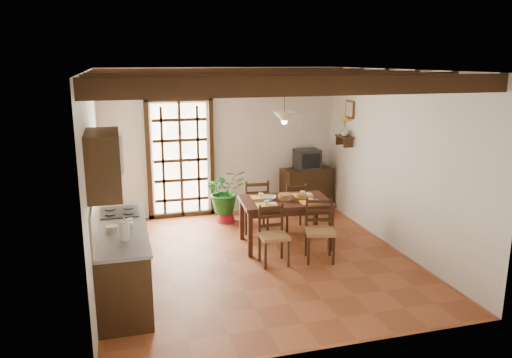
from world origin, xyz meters
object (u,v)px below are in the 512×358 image
object	(u,v)px
crt_tv	(307,159)
pendant_lamp	(284,116)
potted_plant	(225,192)
chair_far_right	(294,214)
dining_table	(285,205)
chair_far_left	(255,215)
chair_near_left	(274,246)
kitchen_counter	(122,258)
chair_near_right	(319,242)
sideboard	(306,189)

from	to	relation	value
crt_tv	pendant_lamp	bearing A→B (deg)	-124.90
potted_plant	pendant_lamp	bearing A→B (deg)	-62.85
chair_far_right	dining_table	bearing A→B (deg)	62.88
chair_far_left	chair_far_right	distance (m)	0.70
potted_plant	pendant_lamp	xyz separation A→B (m)	(0.68, -1.32, 1.51)
chair_far_right	potted_plant	distance (m)	1.34
dining_table	chair_near_left	world-z (taller)	chair_near_left
kitchen_counter	dining_table	distance (m)	2.78
chair_far_right	chair_near_right	bearing A→B (deg)	89.02
chair_near_left	potted_plant	bearing A→B (deg)	98.32
chair_far_left	potted_plant	distance (m)	0.82
kitchen_counter	chair_near_right	world-z (taller)	kitchen_counter
kitchen_counter	dining_table	bearing A→B (deg)	22.69
chair_near_right	chair_far_right	world-z (taller)	chair_near_right
dining_table	sideboard	xyz separation A→B (m)	(1.05, 1.75, -0.24)
chair_near_left	chair_far_left	bearing A→B (deg)	86.34
crt_tv	potted_plant	size ratio (longest dim) A/B	0.22
potted_plant	chair_near_right	bearing A→B (deg)	-65.88
chair_near_left	chair_near_right	xyz separation A→B (m)	(0.70, -0.06, 0.02)
kitchen_counter	chair_near_right	size ratio (longest dim) A/B	2.43
potted_plant	chair_far_right	bearing A→B (deg)	-33.92
potted_plant	kitchen_counter	bearing A→B (deg)	-127.16
crt_tv	sideboard	bearing A→B (deg)	87.64
chair_near_right	potted_plant	world-z (taller)	potted_plant
chair_far_left	sideboard	xyz separation A→B (m)	(1.34, 1.01, 0.12)
crt_tv	potted_plant	bearing A→B (deg)	-171.46
chair_near_right	crt_tv	bearing A→B (deg)	88.54
pendant_lamp	dining_table	bearing A→B (deg)	-90.00
kitchen_counter	chair_far_right	bearing A→B (deg)	30.61
crt_tv	chair_far_right	bearing A→B (deg)	-123.52
kitchen_counter	chair_near_right	bearing A→B (deg)	6.52
chair_near_left	chair_far_left	world-z (taller)	chair_far_left
chair_far_right	potted_plant	world-z (taller)	potted_plant
chair_near_right	sideboard	xyz separation A→B (m)	(0.76, 2.50, 0.13)
kitchen_counter	potted_plant	size ratio (longest dim) A/B	1.06
kitchen_counter	chair_far_right	world-z (taller)	kitchen_counter
chair_far_left	chair_far_right	world-z (taller)	chair_far_left
dining_table	chair_near_left	size ratio (longest dim) A/B	1.69
crt_tv	potted_plant	xyz separation A→B (m)	(-1.73, -0.33, -0.46)
pendant_lamp	chair_near_right	bearing A→B (deg)	-70.90
kitchen_counter	chair_far_left	bearing A→B (deg)	38.64
dining_table	kitchen_counter	bearing A→B (deg)	-152.53
sideboard	crt_tv	bearing A→B (deg)	-97.76
dining_table	sideboard	size ratio (longest dim) A/B	1.49
chair_near_left	pendant_lamp	world-z (taller)	pendant_lamp
chair_near_left	sideboard	xyz separation A→B (m)	(1.46, 2.44, 0.15)
chair_near_right	sideboard	world-z (taller)	chair_near_right
chair_near_left	chair_far_left	xyz separation A→B (m)	(0.12, 1.43, 0.02)
sideboard	crt_tv	xyz separation A→B (m)	(0.00, -0.01, 0.61)
chair_near_left	potted_plant	size ratio (longest dim) A/B	0.41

